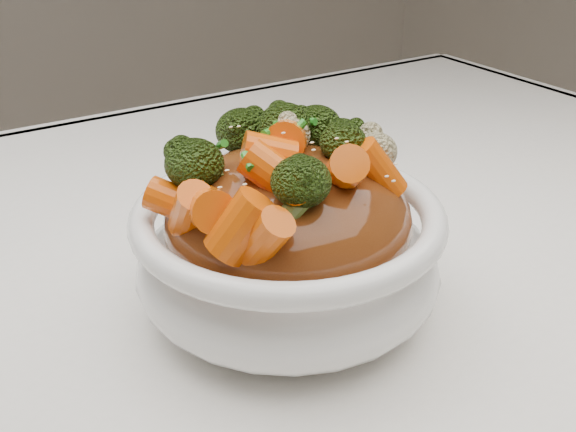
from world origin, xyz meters
TOP-DOWN VIEW (x-y plane):
  - tablecloth at (0.00, 0.00)m, footprint 1.20×0.80m
  - bowl at (0.02, -0.06)m, footprint 0.26×0.26m
  - sauce_base at (0.02, -0.06)m, footprint 0.21×0.21m
  - carrots at (0.02, -0.06)m, footprint 0.21×0.21m
  - broccoli at (0.02, -0.06)m, footprint 0.21×0.21m
  - cauliflower at (0.02, -0.06)m, footprint 0.21×0.21m
  - scallions at (0.02, -0.06)m, footprint 0.16×0.16m
  - sesame_seeds at (0.02, -0.06)m, footprint 0.19×0.19m

SIDE VIEW (x-z plane):
  - tablecloth at x=0.00m, z-range 0.71..0.75m
  - bowl at x=0.02m, z-range 0.75..0.83m
  - sauce_base at x=0.02m, z-range 0.77..0.86m
  - cauliflower at x=0.02m, z-range 0.86..0.89m
  - broccoli at x=0.02m, z-range 0.85..0.90m
  - carrots at x=0.02m, z-range 0.85..0.90m
  - scallions at x=0.02m, z-range 0.87..0.89m
  - sesame_seeds at x=0.02m, z-range 0.87..0.88m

